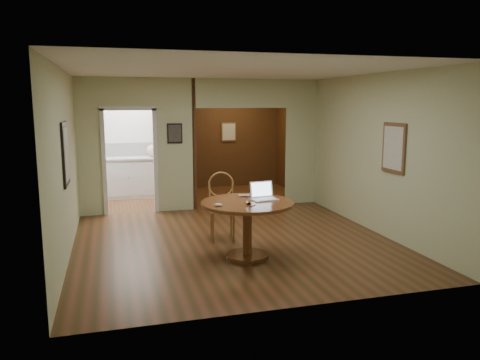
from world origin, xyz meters
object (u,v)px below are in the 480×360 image
object	(u,v)px
dining_table	(247,216)
chair	(222,202)
open_laptop	(263,195)
closed_laptop	(249,196)

from	to	relation	value
dining_table	chair	xyz separation A→B (m)	(-0.13, 1.03, 0.00)
chair	open_laptop	bearing A→B (deg)	-58.53
open_laptop	dining_table	bearing A→B (deg)	-164.02
open_laptop	closed_laptop	size ratio (longest dim) A/B	1.24
chair	closed_laptop	distance (m)	0.78
chair	open_laptop	world-z (taller)	chair
dining_table	open_laptop	world-z (taller)	open_laptop
dining_table	closed_laptop	world-z (taller)	closed_laptop
closed_laptop	chair	bearing A→B (deg)	109.66
closed_laptop	open_laptop	bearing A→B (deg)	-57.75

